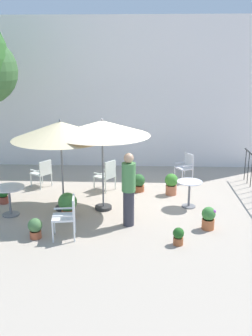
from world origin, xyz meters
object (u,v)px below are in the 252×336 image
(potted_plant_0, at_px, (35,228))
(potted_plant_5, at_px, (208,218))
(patio_chair_3, at_px, (43,172))
(cafe_table_1, at_px, (189,189))
(patio_umbrella_0, at_px, (102,129))
(potted_plant_1, at_px, (3,195))
(cafe_table_0, at_px, (9,196))
(patio_chair_0, at_px, (186,165))
(patio_umbrella_1, at_px, (60,131))
(patio_chair_1, at_px, (67,214))
(potted_plant_2, at_px, (171,183))
(potted_plant_6, at_px, (139,183))
(potted_plant_4, at_px, (178,236))
(patio_chair_2, at_px, (107,174))
(standing_person, at_px, (129,189))
(potted_plant_3, at_px, (68,204))

(potted_plant_0, bearing_deg, potted_plant_5, 9.31)
(patio_chair_3, bearing_deg, cafe_table_1, -19.15)
(patio_umbrella_0, distance_m, potted_plant_1, 3.35)
(cafe_table_0, distance_m, cafe_table_1, 4.60)
(patio_chair_0, height_order, potted_plant_0, patio_chair_0)
(patio_umbrella_1, xyz_separation_m, cafe_table_1, (3.27, 0.31, -1.58))
(patio_chair_1, height_order, potted_plant_0, patio_chair_1)
(patio_umbrella_1, relative_size, potted_plant_5, 4.52)
(potted_plant_1, relative_size, potted_plant_2, 0.74)
(patio_chair_0, xyz_separation_m, potted_plant_1, (-5.14, -2.16, -0.28))
(potted_plant_5, distance_m, potted_plant_6, 3.04)
(patio_chair_3, height_order, potted_plant_4, patio_chair_3)
(patio_chair_0, xyz_separation_m, potted_plant_4, (-0.61, -4.39, -0.33))
(cafe_table_1, height_order, potted_plant_2, cafe_table_1)
(patio_umbrella_0, distance_m, patio_chair_0, 3.78)
(patio_umbrella_1, relative_size, potted_plant_1, 5.25)
(patio_chair_1, distance_m, potted_plant_1, 2.93)
(patio_chair_0, relative_size, potted_plant_1, 1.95)
(patio_chair_0, bearing_deg, cafe_table_1, -93.66)
(patio_chair_2, height_order, patio_chair_3, patio_chair_2)
(cafe_table_1, xyz_separation_m, potted_plant_6, (-1.35, 1.20, -0.22))
(patio_umbrella_1, distance_m, potted_plant_4, 3.86)
(potted_plant_4, distance_m, standing_person, 1.61)
(potted_plant_0, xyz_separation_m, potted_plant_5, (3.85, 0.63, 0.04))
(potted_plant_0, bearing_deg, standing_person, 21.17)
(potted_plant_3, bearing_deg, standing_person, -14.67)
(potted_plant_3, height_order, standing_person, standing_person)
(potted_plant_5, height_order, potted_plant_6, potted_plant_5)
(potted_plant_2, bearing_deg, patio_chair_0, 66.71)
(patio_umbrella_1, xyz_separation_m, potted_plant_4, (2.81, -1.87, -1.88))
(potted_plant_0, distance_m, potted_plant_2, 4.32)
(patio_chair_3, distance_m, potted_plant_2, 3.90)
(patio_chair_2, distance_m, standing_person, 2.58)
(cafe_table_1, relative_size, potted_plant_0, 1.55)
(cafe_table_0, height_order, potted_plant_4, cafe_table_0)
(patio_chair_2, bearing_deg, potted_plant_6, -1.42)
(patio_chair_3, bearing_deg, potted_plant_6, -5.55)
(potted_plant_5, bearing_deg, potted_plant_2, 106.63)
(potted_plant_5, bearing_deg, potted_plant_3, 170.78)
(patio_umbrella_1, bearing_deg, patio_chair_0, 36.41)
(cafe_table_0, bearing_deg, patio_chair_2, 41.10)
(cafe_table_1, bearing_deg, patio_chair_1, -145.95)
(patio_chair_0, distance_m, standing_person, 3.84)
(cafe_table_1, height_order, potted_plant_0, cafe_table_1)
(potted_plant_3, bearing_deg, patio_chair_3, 117.47)
(potted_plant_0, relative_size, potted_plant_4, 1.20)
(patio_chair_1, bearing_deg, potted_plant_6, 64.23)
(potted_plant_4, relative_size, standing_person, 0.22)
(potted_plant_3, bearing_deg, potted_plant_2, 33.64)
(cafe_table_1, distance_m, standing_person, 2.02)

